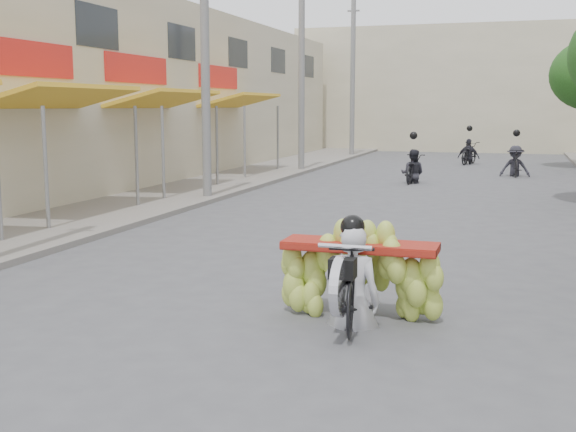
# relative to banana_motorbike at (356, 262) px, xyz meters

# --- Properties ---
(ground) EXTENTS (120.00, 120.00, 0.00)m
(ground) POSITION_rel_banana_motorbike_xyz_m (-0.86, -2.16, -0.73)
(ground) COLOR #4E4E53
(ground) RESTS_ON ground
(sidewalk_left) EXTENTS (4.00, 60.00, 0.12)m
(sidewalk_left) POSITION_rel_banana_motorbike_xyz_m (-7.86, 12.84, -0.67)
(sidewalk_left) COLOR slate
(sidewalk_left) RESTS_ON ground
(shophouse_row_left) EXTENTS (9.77, 40.00, 6.00)m
(shophouse_row_left) POSITION_rel_banana_motorbike_xyz_m (-12.84, 11.81, 2.27)
(shophouse_row_left) COLOR #C3B99A
(shophouse_row_left) RESTS_ON ground
(far_building) EXTENTS (20.00, 6.00, 7.00)m
(far_building) POSITION_rel_banana_motorbike_xyz_m (-0.86, 35.84, 2.77)
(far_building) COLOR #C3B99A
(far_building) RESTS_ON ground
(utility_pole_mid) EXTENTS (0.60, 0.24, 8.00)m
(utility_pole_mid) POSITION_rel_banana_motorbike_xyz_m (-6.26, 9.84, 3.29)
(utility_pole_mid) COLOR slate
(utility_pole_mid) RESTS_ON ground
(utility_pole_far) EXTENTS (0.60, 0.24, 8.00)m
(utility_pole_far) POSITION_rel_banana_motorbike_xyz_m (-6.26, 18.84, 3.29)
(utility_pole_far) COLOR slate
(utility_pole_far) RESTS_ON ground
(utility_pole_back) EXTENTS (0.60, 0.24, 8.00)m
(utility_pole_back) POSITION_rel_banana_motorbike_xyz_m (-6.26, 27.84, 3.29)
(utility_pole_back) COLOR slate
(utility_pole_back) RESTS_ON ground
(banana_motorbike) EXTENTS (2.20, 1.91, 2.23)m
(banana_motorbike) POSITION_rel_banana_motorbike_xyz_m (0.00, 0.00, 0.00)
(banana_motorbike) COLOR black
(banana_motorbike) RESTS_ON ground
(bg_motorbike_a) EXTENTS (0.83, 1.70, 1.95)m
(bg_motorbike_a) POSITION_rel_banana_motorbike_xyz_m (-1.54, 16.00, 0.01)
(bg_motorbike_a) COLOR black
(bg_motorbike_a) RESTS_ON ground
(bg_motorbike_b) EXTENTS (1.09, 1.84, 1.95)m
(bg_motorbike_b) POSITION_rel_banana_motorbike_xyz_m (1.71, 19.36, 0.10)
(bg_motorbike_b) COLOR black
(bg_motorbike_b) RESTS_ON ground
(bg_motorbike_c) EXTENTS (1.07, 1.83, 1.95)m
(bg_motorbike_c) POSITION_rel_banana_motorbike_xyz_m (-0.27, 24.58, 0.05)
(bg_motorbike_c) COLOR black
(bg_motorbike_c) RESTS_ON ground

